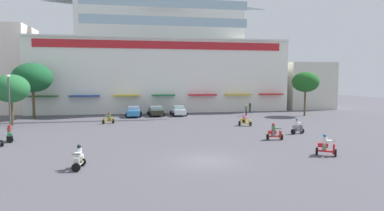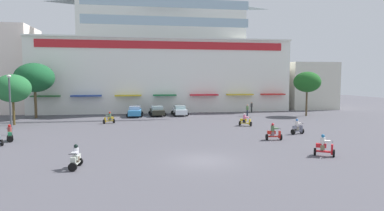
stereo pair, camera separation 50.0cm
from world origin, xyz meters
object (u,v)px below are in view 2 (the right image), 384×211
parked_car_1 (157,111)px  scooter_rider_5 (76,159)px  pedestrian_0 (252,107)px  plaza_tree_1 (307,82)px  scooter_rider_8 (324,147)px  plaza_tree_0 (13,88)px  pedestrian_1 (247,109)px  scooter_rider_0 (274,133)px  plaza_tree_2 (35,78)px  parked_car_0 (135,111)px  scooter_rider_3 (10,134)px  scooter_rider_4 (297,128)px  parked_car_2 (180,110)px  scooter_rider_7 (245,121)px  scooter_rider_9 (109,119)px  streetlamp_near (10,99)px

parked_car_1 → scooter_rider_5: bearing=-103.5°
parked_car_1 → pedestrian_0: (15.32, 2.26, 0.22)m
plaza_tree_1 → scooter_rider_8: (-11.31, -23.01, -4.30)m
plaza_tree_0 → pedestrian_1: bearing=8.1°
pedestrian_0 → scooter_rider_0: bearing=-105.1°
plaza_tree_0 → plaza_tree_2: (0.49, 6.64, 1.26)m
parked_car_0 → scooter_rider_3: (-10.61, -16.94, -0.13)m
scooter_rider_5 → parked_car_1: bearing=76.5°
pedestrian_0 → plaza_tree_1: bearing=-43.9°
scooter_rider_4 → parked_car_2: bearing=117.7°
scooter_rider_3 → pedestrian_1: pedestrian_1 is taller
scooter_rider_7 → pedestrian_1: (3.53, 9.44, 0.36)m
plaza_tree_2 → pedestrian_0: plaza_tree_2 is taller
plaza_tree_2 → parked_car_0: (13.49, -0.29, -4.81)m
parked_car_2 → scooter_rider_5: scooter_rider_5 is taller
parked_car_0 → plaza_tree_2: bearing=178.8°
scooter_rider_3 → scooter_rider_4: 26.57m
parked_car_0 → pedestrian_0: (18.53, 2.60, 0.19)m
plaza_tree_1 → scooter_rider_0: 21.29m
parked_car_2 → pedestrian_1: pedestrian_1 is taller
scooter_rider_9 → plaza_tree_1: bearing=7.1°
plaza_tree_1 → scooter_rider_5: plaza_tree_1 is taller
plaza_tree_2 → pedestrian_0: 32.44m
plaza_tree_2 → scooter_rider_5: 29.39m
scooter_rider_9 → streetlamp_near: streetlamp_near is taller
parked_car_1 → pedestrian_1: pedestrian_1 is taller
parked_car_1 → scooter_rider_4: 22.05m
scooter_rider_9 → scooter_rider_7: bearing=-16.4°
parked_car_0 → scooter_rider_8: (13.44, -26.40, -0.11)m
plaza_tree_0 → pedestrian_1: size_ratio=3.54×
scooter_rider_5 → plaza_tree_0: bearing=117.5°
plaza_tree_1 → pedestrian_0: bearing=136.1°
scooter_rider_7 → pedestrian_1: pedestrian_1 is taller
parked_car_1 → scooter_rider_5: scooter_rider_5 is taller
plaza_tree_2 → scooter_rider_8: size_ratio=4.89×
plaza_tree_1 → scooter_rider_5: size_ratio=4.36×
parked_car_1 → scooter_rider_7: 15.13m
parked_car_2 → scooter_rider_8: size_ratio=2.67×
plaza_tree_1 → pedestrian_0: (-6.22, 5.99, -4.00)m
scooter_rider_0 → scooter_rider_9: 20.38m
scooter_rider_3 → scooter_rider_4: scooter_rider_4 is taller
streetlamp_near → parked_car_2: bearing=37.2°
plaza_tree_2 → parked_car_1: plaza_tree_2 is taller
scooter_rider_4 → scooter_rider_5: bearing=-154.6°
scooter_rider_5 → pedestrian_1: pedestrian_1 is taller
pedestrian_0 → parked_car_0: bearing=-172.0°
parked_car_0 → streetlamp_near: bearing=-130.8°
scooter_rider_8 → scooter_rider_7: bearing=92.9°
parked_car_2 → scooter_rider_9: 11.92m
scooter_rider_5 → pedestrian_0: 36.64m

